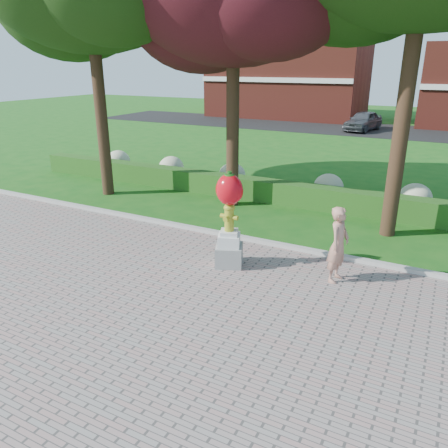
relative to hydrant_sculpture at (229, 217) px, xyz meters
name	(u,v)px	position (x,y,z in m)	size (l,w,h in m)	color
ground	(194,286)	(-0.25, -1.30, -1.33)	(100.00, 100.00, 0.00)	#155515
walkway	(62,393)	(-0.25, -5.30, -1.31)	(40.00, 14.00, 0.04)	gray
curb	(248,239)	(-0.25, 1.70, -1.25)	(40.00, 0.18, 0.15)	#ADADA5
lawn_hedge	(294,194)	(-0.25, 5.70, -0.93)	(24.00, 0.70, 0.80)	#194D16
hydrangea_row	(317,186)	(0.32, 6.70, -0.78)	(20.10, 1.10, 0.99)	#ADB58A
street	(383,131)	(-0.25, 26.70, -1.32)	(50.00, 8.00, 0.02)	black
building_left	(288,78)	(-10.25, 32.70, 2.17)	(14.00, 8.00, 7.00)	maroon
hydrant_sculpture	(229,217)	(0.00, 0.00, 0.00)	(0.86, 0.86, 2.44)	gray
woman	(338,245)	(2.61, 0.42, -0.38)	(0.66, 0.43, 1.82)	tan
parked_car	(363,121)	(-1.68, 25.94, -0.58)	(1.73, 4.31, 1.47)	#42454A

